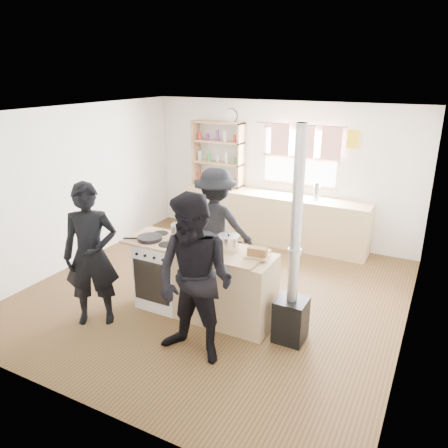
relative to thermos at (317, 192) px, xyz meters
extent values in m
cube|color=brown|center=(-0.76, -2.22, -1.05)|extent=(5.00, 5.00, 0.01)
cube|color=tan|center=(-0.76, 0.00, -0.59)|extent=(3.40, 0.55, 0.90)
cube|color=tan|center=(-1.96, 0.12, -0.11)|extent=(1.00, 0.28, 0.03)
cube|color=tan|center=(-1.96, 0.12, 0.29)|extent=(1.00, 0.28, 0.03)
cube|color=tan|center=(-1.96, 0.12, 0.69)|extent=(1.00, 0.28, 0.03)
cube|color=tan|center=(-1.96, 0.12, 1.04)|extent=(1.00, 0.28, 0.03)
cube|color=tan|center=(-2.44, 0.12, 0.46)|extent=(0.04, 0.28, 1.20)
cube|color=tan|center=(-1.48, 0.12, 0.46)|extent=(0.04, 0.28, 1.20)
cylinder|color=silver|center=(0.00, 0.00, 0.00)|extent=(0.10, 0.10, 0.28)
cube|color=white|center=(-1.21, -2.77, -0.59)|extent=(0.60, 0.60, 0.90)
cube|color=tan|center=(-0.31, -2.77, -0.59)|extent=(1.20, 0.60, 0.90)
cube|color=tan|center=(-0.76, -2.77, -0.13)|extent=(1.84, 0.64, 0.03)
cylinder|color=black|center=(-1.34, -2.88, -0.09)|extent=(0.43, 0.43, 0.05)
cylinder|color=#2A4F1B|center=(-1.34, -2.88, -0.07)|extent=(0.28, 0.28, 0.02)
cube|color=silver|center=(-0.58, -2.76, -0.08)|extent=(0.33, 0.28, 0.07)
cube|color=brown|center=(-0.58, -2.76, -0.06)|extent=(0.28, 0.24, 0.02)
cylinder|color=silver|center=(-1.08, -2.58, -0.04)|extent=(0.22, 0.22, 0.15)
cylinder|color=silver|center=(-1.08, -2.58, 0.05)|extent=(0.23, 0.23, 0.01)
sphere|color=black|center=(-1.08, -2.58, 0.06)|extent=(0.03, 0.03, 0.03)
cylinder|color=silver|center=(-0.31, -2.68, -0.03)|extent=(0.26, 0.26, 0.17)
cylinder|color=silver|center=(-0.31, -2.68, 0.06)|extent=(0.27, 0.27, 0.01)
sphere|color=black|center=(-0.31, -2.68, 0.07)|extent=(0.03, 0.03, 0.03)
cube|color=tan|center=(0.09, -2.74, -0.10)|extent=(0.30, 0.23, 0.02)
cube|color=olive|center=(0.09, -2.74, -0.04)|extent=(0.23, 0.14, 0.10)
cube|color=black|center=(0.56, -2.81, -0.78)|extent=(0.35, 0.35, 0.52)
cylinder|color=#ADADB2|center=(0.56, -2.81, 0.47)|extent=(0.12, 0.12, 1.98)
imported|color=black|center=(-1.73, -3.53, -0.15)|extent=(0.78, 0.72, 1.78)
imported|color=black|center=(-0.24, -3.59, -0.11)|extent=(0.93, 0.74, 1.86)
imported|color=black|center=(-0.95, -1.83, -0.19)|extent=(1.21, 0.84, 1.70)
camera|label=1|loc=(1.90, -7.06, 1.95)|focal=35.00mm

